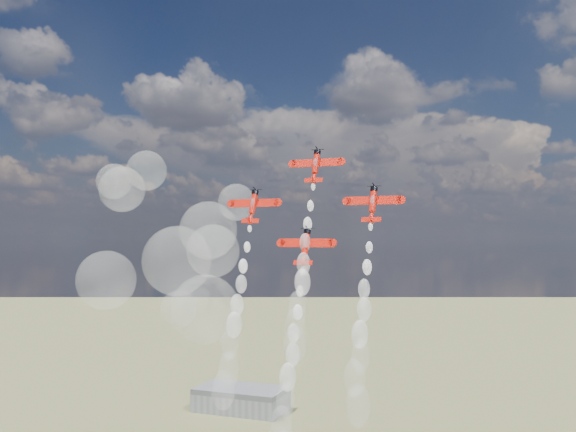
% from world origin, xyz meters
% --- Properties ---
extents(hangar, '(50.00, 28.00, 13.00)m').
position_xyz_m(hangar, '(-120.00, 180.00, 6.50)').
color(hangar, gray).
rests_on(hangar, ground).
extents(plane_lead, '(13.12, 5.95, 8.96)m').
position_xyz_m(plane_lead, '(-18.00, 7.67, 116.89)').
color(plane_lead, red).
rests_on(plane_lead, ground).
extents(plane_left, '(13.12, 5.95, 8.96)m').
position_xyz_m(plane_left, '(-33.53, 3.70, 106.77)').
color(plane_left, red).
rests_on(plane_left, ground).
extents(plane_right, '(13.12, 5.95, 8.96)m').
position_xyz_m(plane_right, '(-2.47, 3.70, 106.77)').
color(plane_right, red).
rests_on(plane_right, ground).
extents(plane_slot, '(13.12, 5.95, 8.96)m').
position_xyz_m(plane_slot, '(-18.00, -0.27, 96.65)').
color(plane_slot, red).
rests_on(plane_slot, ground).
extents(smoke_trail_lead, '(5.40, 17.40, 39.91)m').
position_xyz_m(smoke_trail_lead, '(-17.80, -6.04, 81.75)').
color(smoke_trail_lead, white).
rests_on(smoke_trail_lead, plane_lead).
extents(smoke_trail_left, '(5.33, 17.13, 40.07)m').
position_xyz_m(smoke_trail_left, '(-33.34, -9.76, 71.59)').
color(smoke_trail_left, white).
rests_on(smoke_trail_left, plane_left).
extents(smoke_trail_right, '(5.98, 17.66, 40.56)m').
position_xyz_m(smoke_trail_right, '(-2.41, -10.21, 71.51)').
color(smoke_trail_right, white).
rests_on(smoke_trail_right, plane_right).
extents(smoke_trail_slot, '(5.72, 17.51, 40.10)m').
position_xyz_m(smoke_trail_slot, '(-17.89, -14.01, 61.52)').
color(smoke_trail_slot, white).
rests_on(smoke_trail_slot, plane_slot).
extents(drifted_smoke_cloud, '(60.19, 32.24, 56.76)m').
position_xyz_m(drifted_smoke_cloud, '(-70.36, 25.46, 92.38)').
color(drifted_smoke_cloud, white).
rests_on(drifted_smoke_cloud, ground).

